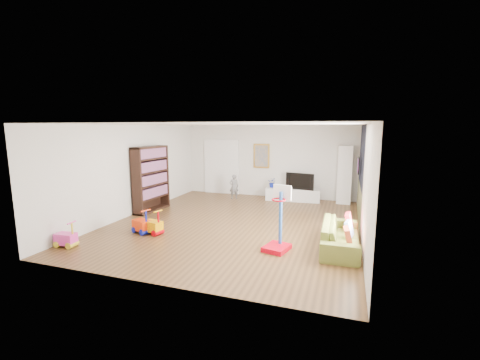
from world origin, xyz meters
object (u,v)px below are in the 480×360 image
(bookshelf, at_px, (151,179))
(sofa, at_px, (340,235))
(basketball_hoop, at_px, (277,219))
(media_console, at_px, (293,195))

(bookshelf, xyz_separation_m, sofa, (5.77, -1.47, -0.73))
(sofa, bearing_deg, basketball_hoop, 112.98)
(media_console, xyz_separation_m, sofa, (1.75, -4.28, 0.06))
(bookshelf, relative_size, sofa, 1.04)
(media_console, distance_m, sofa, 4.62)
(bookshelf, xyz_separation_m, basketball_hoop, (4.48, -2.04, -0.32))
(media_console, relative_size, sofa, 0.97)
(sofa, relative_size, basketball_hoop, 1.40)
(media_console, relative_size, basketball_hoop, 1.36)
(sofa, bearing_deg, bookshelf, 74.94)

